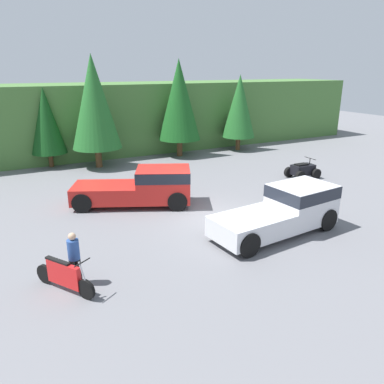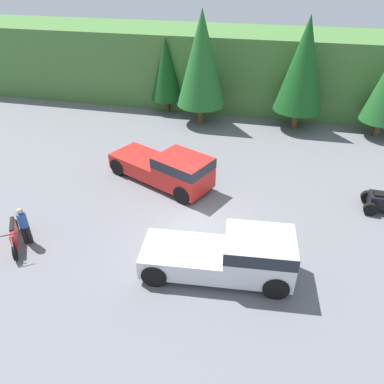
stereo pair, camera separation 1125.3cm
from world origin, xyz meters
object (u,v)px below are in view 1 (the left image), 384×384
pickup_truck_second (286,209)px  dirt_bike (64,276)px  quad_atv (303,170)px  rider_person (74,257)px  pickup_truck_red (144,186)px

pickup_truck_second → dirt_bike: 8.68m
dirt_bike → quad_atv: size_ratio=1.08×
quad_atv → rider_person: bearing=-157.1°
quad_atv → pickup_truck_red: bearing=-178.3°
pickup_truck_second → rider_person: size_ratio=3.27×
pickup_truck_second → quad_atv: size_ratio=2.98×
dirt_bike → pickup_truck_second: bearing=59.4°
dirt_bike → rider_person: 0.63m
rider_person → pickup_truck_second: bearing=72.2°
rider_person → pickup_truck_red: bearing=123.7°
pickup_truck_second → quad_atv: (6.15, 5.53, -0.50)m
pickup_truck_second → dirt_bike: pickup_truck_second is taller
pickup_truck_second → rider_person: bearing=175.4°
pickup_truck_red → rider_person: pickup_truck_red is taller
quad_atv → rider_person: rider_person is taller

